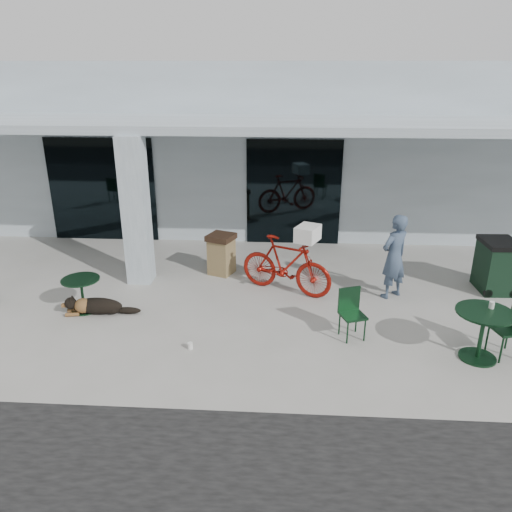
# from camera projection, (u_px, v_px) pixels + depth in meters

# --- Properties ---
(ground) EXTENTS (80.00, 80.00, 0.00)m
(ground) POSITION_uv_depth(u_px,v_px,m) (190.00, 335.00, 8.71)
(ground) COLOR #ACA9A2
(ground) RESTS_ON ground
(building) EXTENTS (22.00, 7.00, 4.50)m
(building) POSITION_uv_depth(u_px,v_px,m) (237.00, 137.00, 15.82)
(building) COLOR silver
(building) RESTS_ON ground
(storefront_glass_left) EXTENTS (2.80, 0.06, 2.70)m
(storefront_glass_left) POSITION_uv_depth(u_px,v_px,m) (102.00, 190.00, 13.05)
(storefront_glass_left) COLOR black
(storefront_glass_left) RESTS_ON ground
(storefront_glass_right) EXTENTS (2.40, 0.06, 2.70)m
(storefront_glass_right) POSITION_uv_depth(u_px,v_px,m) (294.00, 193.00, 12.76)
(storefront_glass_right) COLOR black
(storefront_glass_right) RESTS_ON ground
(column) EXTENTS (0.50, 0.50, 3.12)m
(column) POSITION_uv_depth(u_px,v_px,m) (136.00, 211.00, 10.38)
(column) COLOR silver
(column) RESTS_ON ground
(overhang) EXTENTS (22.00, 2.80, 0.18)m
(overhang) POSITION_uv_depth(u_px,v_px,m) (214.00, 124.00, 10.91)
(overhang) COLOR silver
(overhang) RESTS_ON column
(bicycle) EXTENTS (2.04, 1.34, 1.19)m
(bicycle) POSITION_uv_depth(u_px,v_px,m) (286.00, 265.00, 10.17)
(bicycle) COLOR maroon
(bicycle) RESTS_ON ground
(laundry_basket) EXTENTS (0.56, 0.63, 0.30)m
(laundry_basket) POSITION_uv_depth(u_px,v_px,m) (308.00, 233.00, 9.70)
(laundry_basket) COLOR white
(laundry_basket) RESTS_ON bicycle
(dog) EXTENTS (1.13, 0.54, 0.36)m
(dog) POSITION_uv_depth(u_px,v_px,m) (98.00, 305.00, 9.41)
(dog) COLOR black
(dog) RESTS_ON ground
(cup_near_dog) EXTENTS (0.10, 0.10, 0.11)m
(cup_near_dog) POSITION_uv_depth(u_px,v_px,m) (190.00, 346.00, 8.28)
(cup_near_dog) COLOR white
(cup_near_dog) RESTS_ON ground
(cafe_table_near) EXTENTS (0.84, 0.84, 0.67)m
(cafe_table_near) POSITION_uv_depth(u_px,v_px,m) (82.00, 295.00, 9.46)
(cafe_table_near) COLOR black
(cafe_table_near) RESTS_ON ground
(cafe_table_far) EXTENTS (1.04, 1.04, 0.84)m
(cafe_table_far) POSITION_uv_depth(u_px,v_px,m) (481.00, 335.00, 7.88)
(cafe_table_far) COLOR black
(cafe_table_far) RESTS_ON ground
(cafe_chair_far_a) EXTENTS (0.52, 0.54, 0.88)m
(cafe_chair_far_a) POSITION_uv_depth(u_px,v_px,m) (353.00, 315.00, 8.49)
(cafe_chair_far_a) COLOR black
(cafe_chair_far_a) RESTS_ON ground
(cafe_chair_far_b) EXTENTS (0.59, 0.56, 1.01)m
(cafe_chair_far_b) POSITION_uv_depth(u_px,v_px,m) (507.00, 328.00, 7.93)
(cafe_chair_far_b) COLOR black
(cafe_chair_far_b) RESTS_ON ground
(person) EXTENTS (0.75, 0.71, 1.73)m
(person) POSITION_uv_depth(u_px,v_px,m) (394.00, 257.00, 9.87)
(person) COLOR #3C4D65
(person) RESTS_ON ground
(cup_on_table) EXTENTS (0.09, 0.09, 0.11)m
(cup_on_table) POSITION_uv_depth(u_px,v_px,m) (492.00, 305.00, 7.82)
(cup_on_table) COLOR white
(cup_on_table) RESTS_ON cafe_table_far
(trash_receptacle) EXTENTS (0.70, 0.70, 0.92)m
(trash_receptacle) POSITION_uv_depth(u_px,v_px,m) (221.00, 254.00, 11.14)
(trash_receptacle) COLOR olive
(trash_receptacle) RESTS_ON ground
(wheeled_bin) EXTENTS (0.71, 0.88, 1.09)m
(wheeled_bin) POSITION_uv_depth(u_px,v_px,m) (496.00, 266.00, 10.28)
(wheeled_bin) COLOR black
(wheeled_bin) RESTS_ON ground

